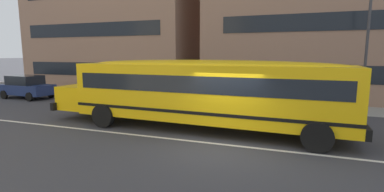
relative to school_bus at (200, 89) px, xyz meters
The scene contains 6 objects.
ground_plane 2.83m from the school_bus, 49.46° to the right, with size 400.00×400.00×0.00m, color #38383D.
sidewalk_far 7.12m from the school_bus, 77.86° to the left, with size 120.00×3.00×0.01m, color gray.
lane_centreline 2.83m from the school_bus, 49.46° to the right, with size 110.00×0.16×0.01m, color silver.
school_bus is the anchor object (origin of this frame).
parked_car_dark_blue_far_corner 14.92m from the school_bus, 165.01° to the left, with size 3.99×2.06×1.64m.
street_lamp 9.74m from the school_bus, 40.10° to the left, with size 0.44×0.44×6.80m.
Camera 1 is at (2.19, -9.45, 3.18)m, focal length 26.47 mm.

